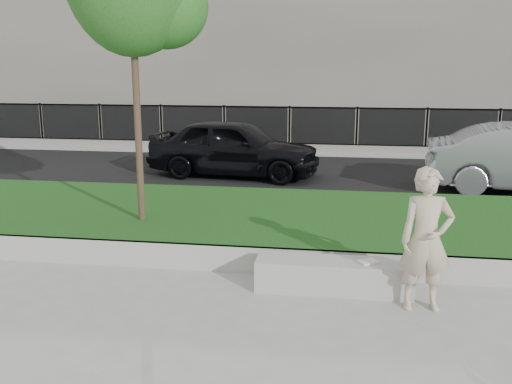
% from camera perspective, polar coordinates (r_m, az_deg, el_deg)
% --- Properties ---
extents(ground, '(90.00, 90.00, 0.00)m').
position_cam_1_polar(ground, '(7.55, -0.70, -10.94)').
color(ground, gray).
rests_on(ground, ground).
extents(grass_bank, '(34.00, 4.00, 0.40)m').
position_cam_1_polar(grass_bank, '(10.28, 1.99, -3.18)').
color(grass_bank, black).
rests_on(grass_bank, ground).
extents(grass_kerb, '(34.00, 0.08, 0.40)m').
position_cam_1_polar(grass_kerb, '(8.43, 0.44, -6.85)').
color(grass_kerb, gray).
rests_on(grass_kerb, ground).
extents(street, '(34.00, 7.00, 0.04)m').
position_cam_1_polar(street, '(15.65, 4.32, 1.75)').
color(street, black).
rests_on(street, ground).
extents(far_pavement, '(34.00, 3.00, 0.12)m').
position_cam_1_polar(far_pavement, '(20.06, 5.30, 4.34)').
color(far_pavement, gray).
rests_on(far_pavement, ground).
extents(iron_fence, '(32.00, 0.30, 1.50)m').
position_cam_1_polar(iron_fence, '(19.01, 5.15, 5.33)').
color(iron_fence, slate).
rests_on(iron_fence, far_pavement).
extents(building_facade, '(34.00, 10.00, 10.00)m').
position_cam_1_polar(building_facade, '(26.90, 6.46, 17.06)').
color(building_facade, '#635D57').
rests_on(building_facade, ground).
extents(stone_bench, '(2.10, 0.53, 0.43)m').
position_cam_1_polar(stone_bench, '(7.89, 7.76, -8.28)').
color(stone_bench, gray).
rests_on(stone_bench, ground).
extents(man, '(0.71, 0.52, 1.81)m').
position_cam_1_polar(man, '(7.36, 16.66, -4.61)').
color(man, '#BEAE92').
rests_on(man, ground).
extents(book, '(0.31, 0.29, 0.03)m').
position_cam_1_polar(book, '(7.80, 11.18, -6.87)').
color(book, beige).
rests_on(book, stone_bench).
extents(car_dark, '(4.71, 2.36, 1.54)m').
position_cam_1_polar(car_dark, '(15.20, -2.19, 4.48)').
color(car_dark, black).
rests_on(car_dark, street).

